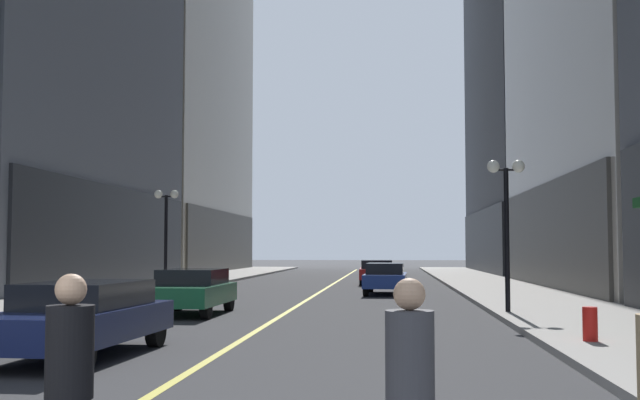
# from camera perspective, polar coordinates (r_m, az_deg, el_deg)

# --- Properties ---
(ground_plane) EXTENTS (200.00, 200.00, 0.00)m
(ground_plane) POSITION_cam_1_polar(r_m,az_deg,el_deg) (38.89, 0.51, -6.41)
(ground_plane) COLOR #38383A
(sidewalk_left) EXTENTS (4.50, 78.00, 0.15)m
(sidewalk_left) POSITION_cam_1_polar(r_m,az_deg,el_deg) (40.39, -11.31, -6.13)
(sidewalk_left) COLOR #ADA8A0
(sidewalk_left) RESTS_ON ground
(sidewalk_right) EXTENTS (4.50, 78.00, 0.15)m
(sidewalk_right) POSITION_cam_1_polar(r_m,az_deg,el_deg) (39.10, 12.72, -6.20)
(sidewalk_right) COLOR #ADA8A0
(sidewalk_right) RESTS_ON ground
(lane_centre_stripe) EXTENTS (0.16, 70.00, 0.01)m
(lane_centre_stripe) POSITION_cam_1_polar(r_m,az_deg,el_deg) (38.89, 0.51, -6.40)
(lane_centre_stripe) COLOR #E5D64C
(lane_centre_stripe) RESTS_ON ground
(car_navy) EXTENTS (2.07, 4.80, 1.32)m
(car_navy) POSITION_cam_1_polar(r_m,az_deg,el_deg) (14.53, -16.98, -8.10)
(car_navy) COLOR #141E4C
(car_navy) RESTS_ON ground
(car_green) EXTENTS (1.88, 4.20, 1.32)m
(car_green) POSITION_cam_1_polar(r_m,az_deg,el_deg) (23.21, -9.33, -6.48)
(car_green) COLOR #196038
(car_green) RESTS_ON ground
(car_blue) EXTENTS (1.88, 4.48, 1.32)m
(car_blue) POSITION_cam_1_polar(r_m,az_deg,el_deg) (33.32, 4.80, -5.63)
(car_blue) COLOR navy
(car_blue) RESTS_ON ground
(car_red) EXTENTS (1.93, 4.63, 1.32)m
(car_red) POSITION_cam_1_polar(r_m,az_deg,el_deg) (42.58, 4.14, -5.19)
(car_red) COLOR #B21919
(car_red) RESTS_ON ground
(pedestrian_with_orange_bag) EXTENTS (0.37, 0.37, 1.70)m
(pedestrian_with_orange_bag) POSITION_cam_1_polar(r_m,az_deg,el_deg) (5.54, 6.57, -13.01)
(pedestrian_with_orange_bag) COLOR black
(pedestrian_with_orange_bag) RESTS_ON ground
(pedestrian_in_black_coat) EXTENTS (0.43, 0.43, 1.72)m
(pedestrian_in_black_coat) POSITION_cam_1_polar(r_m,az_deg,el_deg) (5.98, -17.79, -12.01)
(pedestrian_in_black_coat) COLOR black
(pedestrian_in_black_coat) RESTS_ON ground
(street_lamp_left_far) EXTENTS (1.06, 0.36, 4.43)m
(street_lamp_left_far) POSITION_cam_1_polar(r_m,az_deg,el_deg) (34.00, -11.14, -1.25)
(street_lamp_left_far) COLOR black
(street_lamp_left_far) RESTS_ON ground
(street_lamp_right_mid) EXTENTS (1.06, 0.36, 4.43)m
(street_lamp_right_mid) POSITION_cam_1_polar(r_m,az_deg,el_deg) (22.76, 13.42, -0.09)
(street_lamp_right_mid) COLOR black
(street_lamp_right_mid) RESTS_ON ground
(fire_hydrant_right) EXTENTS (0.28, 0.28, 0.80)m
(fire_hydrant_right) POSITION_cam_1_polar(r_m,az_deg,el_deg) (15.96, 19.08, -8.80)
(fire_hydrant_right) COLOR red
(fire_hydrant_right) RESTS_ON ground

